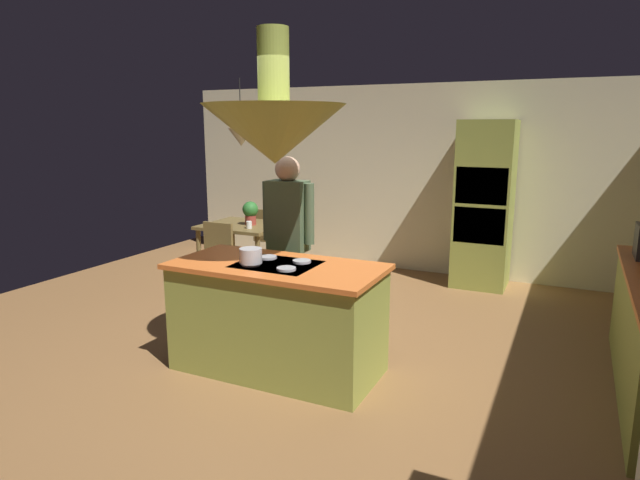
# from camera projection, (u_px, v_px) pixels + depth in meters

# --- Properties ---
(ground) EXTENTS (8.16, 8.16, 0.00)m
(ground) POSITION_uv_depth(u_px,v_px,m) (290.00, 360.00, 4.71)
(ground) COLOR olive
(wall_back) EXTENTS (6.80, 0.10, 2.55)m
(wall_back) POSITION_uv_depth(u_px,v_px,m) (408.00, 179.00, 7.49)
(wall_back) COLOR beige
(wall_back) RESTS_ON ground
(kitchen_island) EXTENTS (1.72, 0.84, 0.93)m
(kitchen_island) POSITION_uv_depth(u_px,v_px,m) (278.00, 317.00, 4.44)
(kitchen_island) COLOR #939E42
(kitchen_island) RESTS_ON ground
(oven_tower) EXTENTS (0.66, 0.62, 2.07)m
(oven_tower) POSITION_uv_depth(u_px,v_px,m) (484.00, 205.00, 6.72)
(oven_tower) COLOR #939E42
(oven_tower) RESTS_ON ground
(dining_table) EXTENTS (1.00, 0.87, 0.76)m
(dining_table) POSITION_uv_depth(u_px,v_px,m) (244.00, 232.00, 6.97)
(dining_table) COLOR brown
(dining_table) RESTS_ON ground
(person_at_island) EXTENTS (0.53, 0.23, 1.72)m
(person_at_island) POSITION_uv_depth(u_px,v_px,m) (288.00, 235.00, 5.05)
(person_at_island) COLOR tan
(person_at_island) RESTS_ON ground
(range_hood) EXTENTS (1.10, 1.10, 1.00)m
(range_hood) POSITION_uv_depth(u_px,v_px,m) (274.00, 130.00, 4.13)
(range_hood) COLOR #939E42
(pendant_light_over_table) EXTENTS (0.32, 0.32, 0.82)m
(pendant_light_over_table) POSITION_uv_depth(u_px,v_px,m) (241.00, 137.00, 6.72)
(pendant_light_over_table) COLOR beige
(chair_facing_island) EXTENTS (0.40, 0.40, 0.87)m
(chair_facing_island) POSITION_uv_depth(u_px,v_px,m) (214.00, 254.00, 6.42)
(chair_facing_island) COLOR brown
(chair_facing_island) RESTS_ON ground
(chair_by_back_wall) EXTENTS (0.40, 0.40, 0.87)m
(chair_by_back_wall) POSITION_uv_depth(u_px,v_px,m) (270.00, 235.00, 7.58)
(chair_by_back_wall) COLOR brown
(chair_by_back_wall) RESTS_ON ground
(potted_plant_on_table) EXTENTS (0.20, 0.20, 0.30)m
(potted_plant_on_table) POSITION_uv_depth(u_px,v_px,m) (250.00, 212.00, 6.87)
(potted_plant_on_table) COLOR #99382D
(potted_plant_on_table) RESTS_ON dining_table
(cup_on_table) EXTENTS (0.07, 0.07, 0.09)m
(cup_on_table) POSITION_uv_depth(u_px,v_px,m) (249.00, 225.00, 6.65)
(cup_on_table) COLOR white
(cup_on_table) RESTS_ON dining_table
(cooking_pot_on_cooktop) EXTENTS (0.18, 0.18, 0.12)m
(cooking_pot_on_cooktop) POSITION_uv_depth(u_px,v_px,m) (251.00, 256.00, 4.28)
(cooking_pot_on_cooktop) COLOR #B2B2B7
(cooking_pot_on_cooktop) RESTS_ON kitchen_island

